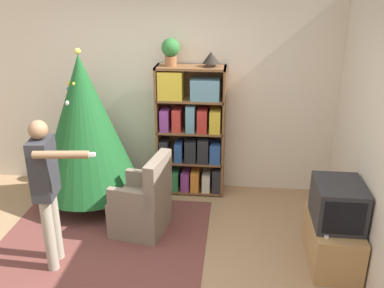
{
  "coord_description": "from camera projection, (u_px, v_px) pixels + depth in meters",
  "views": [
    {
      "loc": [
        0.88,
        -3.24,
        2.71
      ],
      "look_at": [
        0.44,
        0.92,
        1.05
      ],
      "focal_mm": 40.0,
      "sensor_mm": 36.0,
      "label": 1
    }
  ],
  "objects": [
    {
      "name": "ground_plane",
      "position": [
        136.0,
        280.0,
        4.08
      ],
      "size": [
        14.0,
        14.0,
        0.0
      ],
      "primitive_type": "plane",
      "color": "#9E7A56"
    },
    {
      "name": "wall_back",
      "position": [
        168.0,
        92.0,
        5.55
      ],
      "size": [
        8.0,
        0.1,
        2.6
      ],
      "color": "beige",
      "rests_on": "ground_plane"
    },
    {
      "name": "area_rug",
      "position": [
        101.0,
        245.0,
        4.6
      ],
      "size": [
        2.24,
        2.1,
        0.01
      ],
      "color": "brown",
      "rests_on": "ground_plane"
    },
    {
      "name": "bookshelf",
      "position": [
        191.0,
        133.0,
        5.46
      ],
      "size": [
        0.86,
        0.33,
        1.68
      ],
      "color": "brown",
      "rests_on": "ground_plane"
    },
    {
      "name": "tv_stand",
      "position": [
        332.0,
        242.0,
        4.26
      ],
      "size": [
        0.46,
        0.8,
        0.46
      ],
      "color": "tan",
      "rests_on": "ground_plane"
    },
    {
      "name": "television",
      "position": [
        338.0,
        203.0,
        4.1
      ],
      "size": [
        0.45,
        0.56,
        0.42
      ],
      "color": "#28282D",
      "rests_on": "tv_stand"
    },
    {
      "name": "game_remote",
      "position": [
        325.0,
        234.0,
        3.97
      ],
      "size": [
        0.04,
        0.12,
        0.02
      ],
      "color": "white",
      "rests_on": "tv_stand"
    },
    {
      "name": "christmas_tree",
      "position": [
        85.0,
        125.0,
        5.09
      ],
      "size": [
        1.25,
        1.25,
        1.95
      ],
      "color": "#4C3323",
      "rests_on": "ground_plane"
    },
    {
      "name": "armchair",
      "position": [
        143.0,
        205.0,
        4.75
      ],
      "size": [
        0.66,
        0.65,
        0.92
      ],
      "rotation": [
        0.0,
        0.0,
        -1.75
      ],
      "color": "#7A6B5B",
      "rests_on": "ground_plane"
    },
    {
      "name": "standing_person",
      "position": [
        47.0,
        184.0,
        3.99
      ],
      "size": [
        0.66,
        0.47,
        1.52
      ],
      "rotation": [
        0.0,
        0.0,
        -1.46
      ],
      "color": "#9E937F",
      "rests_on": "ground_plane"
    },
    {
      "name": "potted_plant",
      "position": [
        171.0,
        50.0,
        5.11
      ],
      "size": [
        0.22,
        0.22,
        0.33
      ],
      "color": "#935B38",
      "rests_on": "bookshelf"
    },
    {
      "name": "table_lamp",
      "position": [
        211.0,
        58.0,
        5.1
      ],
      "size": [
        0.2,
        0.2,
        0.18
      ],
      "color": "#473828",
      "rests_on": "bookshelf"
    },
    {
      "name": "book_pile_near_tree",
      "position": [
        118.0,
        213.0,
        5.12
      ],
      "size": [
        0.22,
        0.16,
        0.11
      ],
      "color": "#B22D28",
      "rests_on": "ground_plane"
    }
  ]
}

